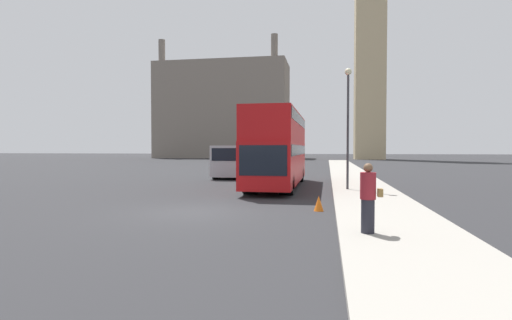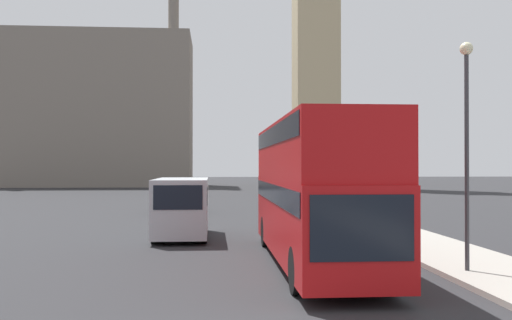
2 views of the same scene
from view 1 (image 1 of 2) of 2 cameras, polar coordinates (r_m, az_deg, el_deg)
name	(u,v)px [view 1 (image 1 of 2)]	position (r m, az deg, el deg)	size (l,w,h in m)	color
ground_plane	(194,212)	(14.61, -8.89, -7.32)	(300.00, 300.00, 0.00)	#28282B
sidewalk_strip	(386,215)	(13.95, 18.05, -7.50)	(3.25, 120.00, 0.15)	#9E998E
clock_tower	(370,11)	(90.91, 15.99, 19.78)	(6.47, 6.64, 59.64)	tan
building_block_distant	(223,111)	(96.79, -4.76, 7.01)	(30.96, 12.54, 27.44)	slate
red_double_decker_bus	(278,146)	(23.51, 3.20, 2.00)	(2.52, 11.40, 4.31)	#B71114
white_van	(233,161)	(30.96, -3.34, -0.08)	(2.18, 5.47, 2.48)	#B2B7BC
pedestrian	(368,198)	(10.44, 15.74, -5.28)	(0.55, 0.39, 1.76)	#23232D
street_lamp	(348,111)	(21.38, 13.01, 6.84)	(0.36, 0.36, 6.28)	#38383D
parked_sedan	(252,163)	(43.72, -0.61, -0.41)	(1.75, 4.72, 1.49)	black
traffic_cone	(319,203)	(14.74, 8.95, -6.16)	(0.36, 0.36, 0.55)	orange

